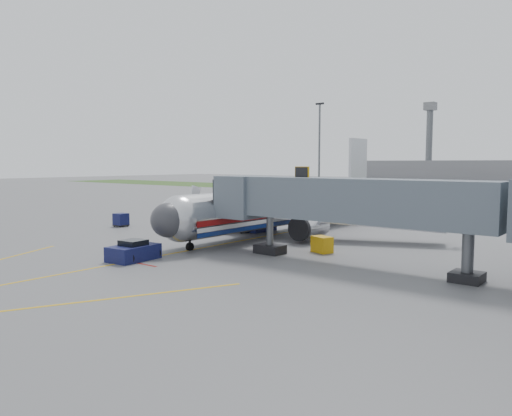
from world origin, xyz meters
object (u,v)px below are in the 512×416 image
Objects in this scene: airliner at (284,207)px; pushback_tug at (133,252)px; belt_loader at (262,226)px; ramp_worker at (211,225)px; baggage_tug at (201,217)px.

pushback_tug is (-0.18, -18.75, -2.01)m from airliner.
belt_loader is at bearing 97.29° from pushback_tug.
airliner is at bearing 13.35° from belt_loader.
pushback_tug is 2.27× the size of ramp_worker.
pushback_tug is at bearing -90.55° from airliner.
baggage_tug is at bearing 122.52° from pushback_tug.
belt_loader is (-2.50, -0.59, -2.13)m from airliner.
ramp_worker is (-3.30, -4.16, 0.33)m from belt_loader.
ramp_worker is (-5.81, -4.76, -1.80)m from airliner.
airliner is 8.39× the size of belt_loader.
airliner is at bearing 89.45° from pushback_tug.
belt_loader is at bearing 0.37° from ramp_worker.
baggage_tug is at bearing 91.58° from ramp_worker.
baggage_tug is 8.02m from ramp_worker.
baggage_tug is 9.72m from belt_loader.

